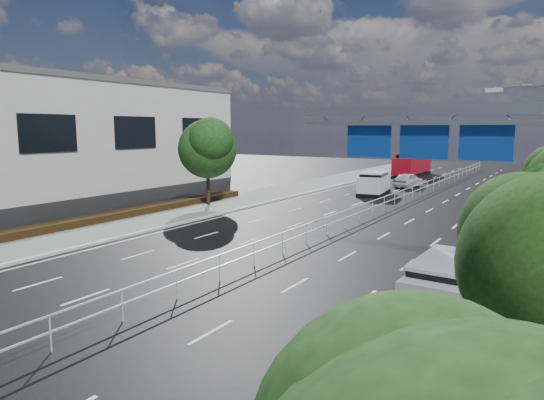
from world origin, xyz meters
The scene contains 15 objects.
ground centered at (0.00, 0.00, 0.00)m, with size 160.00×160.00×0.00m, color black.
kerb_far centered at (9.00, 0.00, 0.07)m, with size 0.25×140.00×0.15m, color silver.
median_fence centered at (0.00, 22.50, 0.53)m, with size 0.05×85.00×1.02m.
hedge_near centered at (-13.30, 5.00, 0.36)m, with size 1.00×36.00×0.44m, color black.
overhead_gantry centered at (6.74, 10.05, 5.61)m, with size 10.24×0.38×7.45m.
near_building centered at (-30.00, 18.00, 5.00)m, with size 12.00×38.00×10.00m, color beige.
near_tree_back centered at (-11.94, 17.97, 4.61)m, with size 4.84×4.51×6.69m.
white_minivan centered at (-3.55, 30.78, 1.02)m, with size 2.71×5.03×2.08m.
red_bus centered at (-5.68, 50.15, 1.52)m, with size 2.39×9.77×2.91m.
near_car_silver centered at (-2.56, 37.94, 0.75)m, with size 1.76×4.38×1.49m, color silver.
near_car_dark centered at (-6.23, 49.61, 0.81)m, with size 1.71×4.91×1.62m, color black.
silver_minivan centered at (8.30, 4.99, 0.90)m, with size 2.08×4.50×1.84m.
parked_car_teal centered at (8.30, 12.00, 0.61)m, with size 2.02×4.39×1.22m, color #175E6A.
parked_car_dark centered at (8.30, 19.00, 0.80)m, with size 2.23×5.48×1.59m, color black.
pedestrian_b centered at (10.15, 10.94, 0.96)m, with size 0.80×0.62×1.65m, color gray.
Camera 1 is at (11.35, -10.39, 5.85)m, focal length 32.00 mm.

